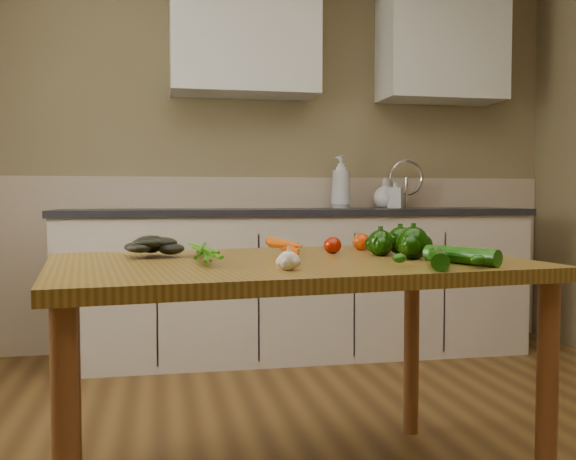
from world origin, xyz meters
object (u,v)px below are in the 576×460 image
(pepper_c, at_px, (413,243))
(zucchini_b, at_px, (438,259))
(carrot_bunch, at_px, (262,248))
(zucchini_a, at_px, (461,256))
(soap_bottle_b, at_px, (395,193))
(soap_bottle_c, at_px, (385,193))
(tomato_a, at_px, (333,245))
(garlic_bulb, at_px, (289,261))
(tomato_c, at_px, (382,243))
(tomato_b, at_px, (362,242))
(soap_bottle_a, at_px, (341,182))
(pepper_b, at_px, (400,241))
(leafy_greens, at_px, (158,241))
(table, at_px, (288,287))
(pepper_a, at_px, (380,243))

(pepper_c, xyz_separation_m, zucchini_b, (-0.03, -0.24, -0.03))
(carrot_bunch, distance_m, zucchini_a, 0.61)
(soap_bottle_b, distance_m, carrot_bunch, 2.25)
(soap_bottle_c, bearing_deg, tomato_a, 108.47)
(garlic_bulb, relative_size, tomato_c, 0.78)
(tomato_b, bearing_deg, soap_bottle_a, 76.43)
(soap_bottle_b, bearing_deg, garlic_bulb, -87.35)
(soap_bottle_a, height_order, pepper_b, soap_bottle_a)
(soap_bottle_a, distance_m, leafy_greens, 2.14)
(table, relative_size, pepper_b, 16.78)
(soap_bottle_c, xyz_separation_m, garlic_bulb, (-1.10, -2.28, -0.20))
(table, xyz_separation_m, pepper_a, (0.33, 0.07, 0.13))
(soap_bottle_c, distance_m, zucchini_a, 2.31)
(pepper_c, bearing_deg, table, 170.64)
(garlic_bulb, bearing_deg, leafy_greens, 126.26)
(soap_bottle_a, bearing_deg, zucchini_a, 49.60)
(table, height_order, tomato_b, tomato_b)
(garlic_bulb, xyz_separation_m, tomato_c, (0.43, 0.45, 0.01))
(garlic_bulb, bearing_deg, tomato_c, 46.65)
(soap_bottle_b, relative_size, tomato_a, 3.12)
(carrot_bunch, relative_size, pepper_a, 3.13)
(soap_bottle_b, distance_m, leafy_greens, 2.32)
(soap_bottle_c, distance_m, pepper_c, 2.17)
(pepper_c, height_order, zucchini_b, pepper_c)
(pepper_c, height_order, tomato_c, pepper_c)
(table, distance_m, pepper_c, 0.42)
(soap_bottle_b, relative_size, pepper_c, 1.93)
(soap_bottle_b, relative_size, pepper_a, 2.28)
(carrot_bunch, height_order, garlic_bulb, carrot_bunch)
(pepper_b, bearing_deg, garlic_bulb, -140.18)
(zucchini_b, bearing_deg, leafy_greens, 147.28)
(tomato_b, relative_size, zucchini_a, 0.28)
(soap_bottle_a, height_order, garlic_bulb, soap_bottle_a)
(leafy_greens, bearing_deg, tomato_c, -1.30)
(pepper_a, bearing_deg, table, -168.79)
(soap_bottle_b, bearing_deg, pepper_a, -82.22)
(soap_bottle_a, distance_m, tomato_b, 1.76)
(tomato_a, bearing_deg, table, -138.14)
(pepper_a, relative_size, tomato_b, 1.26)
(soap_bottle_b, height_order, tomato_c, soap_bottle_b)
(pepper_b, bearing_deg, leafy_greens, 174.63)
(soap_bottle_c, bearing_deg, pepper_c, 115.95)
(soap_bottle_c, xyz_separation_m, tomato_c, (-0.68, -1.83, -0.19))
(pepper_a, xyz_separation_m, tomato_c, (0.04, 0.10, -0.01))
(carrot_bunch, xyz_separation_m, zucchini_b, (0.45, -0.34, -0.01))
(table, xyz_separation_m, tomato_a, (0.19, 0.17, 0.11))
(tomato_a, xyz_separation_m, tomato_c, (0.18, -0.01, 0.01))
(pepper_b, height_order, tomato_a, pepper_b)
(table, height_order, pepper_c, pepper_c)
(pepper_a, bearing_deg, soap_bottle_a, 77.79)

